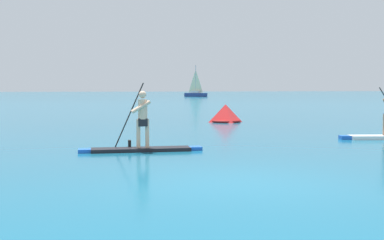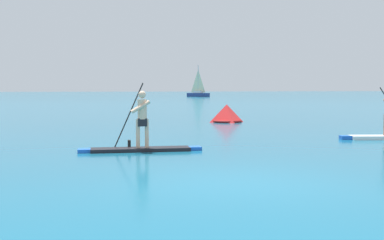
# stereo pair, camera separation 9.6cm
# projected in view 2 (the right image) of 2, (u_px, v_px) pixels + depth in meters

# --- Properties ---
(ground) EXTENTS (440.00, 440.00, 0.00)m
(ground) POSITION_uv_depth(u_px,v_px,m) (238.00, 182.00, 9.63)
(ground) COLOR #145B7A
(paddleboarder_mid_center) EXTENTS (3.50, 0.94, 1.98)m
(paddleboarder_mid_center) POSITION_uv_depth(u_px,v_px,m) (140.00, 139.00, 14.24)
(paddleboarder_mid_center) COLOR black
(paddleboarder_mid_center) RESTS_ON ground
(race_marker_buoy) EXTENTS (1.59, 1.59, 0.93)m
(race_marker_buoy) POSITION_uv_depth(u_px,v_px,m) (227.00, 114.00, 26.23)
(race_marker_buoy) COLOR red
(race_marker_buoy) RESTS_ON ground
(sailboat_right_horizon) EXTENTS (3.86, 4.65, 6.28)m
(sailboat_right_horizon) POSITION_uv_depth(u_px,v_px,m) (198.00, 92.00, 100.02)
(sailboat_right_horizon) COLOR navy
(sailboat_right_horizon) RESTS_ON ground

